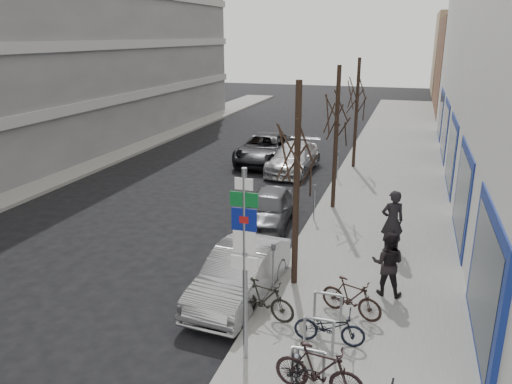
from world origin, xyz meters
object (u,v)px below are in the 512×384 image
Objects in this scene: parked_car_front at (240,274)px; bike_near_left at (297,370)px; tree_near at (298,138)px; meter_back at (338,163)px; parked_car_mid at (269,208)px; bike_mid_inner at (264,299)px; bike_rack at (319,332)px; parked_car_back at (294,158)px; meter_front at (273,262)px; tree_mid at (338,104)px; pedestrian_far at (388,263)px; highway_sign_pole at (245,255)px; tree_far at (358,87)px; lane_car at (265,149)px; bike_far_inner at (351,297)px; bike_near_right at (319,370)px; meter_mid at (314,198)px; bike_mid_curb at (330,324)px; pedestrian_near at (392,221)px.

bike_near_left is at bearing -51.25° from parked_car_front.
tree_near is at bearing 43.06° from parked_car_front.
meter_back reaches higher than parked_car_mid.
bike_mid_inner is 6.28m from parked_car_mid.
parked_car_back is at bearing 105.32° from bike_rack.
meter_front is at bearing 101.05° from bike_near_left.
tree_mid is 11.29m from bike_near_left.
highway_sign_pole is at bearing 57.69° from pedestrian_far.
bike_mid_inner is 0.94× the size of pedestrian_far.
tree_mid reaches higher than pedestrian_far.
tree_far is (0.00, 13.00, 0.00)m from tree_near.
tree_far reaches higher than highway_sign_pole.
bike_far_inner is at bearing -68.87° from lane_car.
tree_mid is 1.02× the size of lane_car.
bike_near_right is (1.44, -4.15, -3.43)m from tree_near.
tree_mid is 3.55m from meter_mid.
bike_far_inner is 2.87m from parked_car_front.
tree_near reaches higher than parked_car_mid.
meter_back is at bearing 84.84° from bike_near_left.
meter_mid is at bearing -90.00° from meter_back.
bike_mid_curb is at bearing -96.61° from bike_mid_inner.
bike_near_left is at bearing 75.88° from pedestrian_far.
pedestrian_near reaches higher than meter_mid.
highway_sign_pole is at bearing -93.26° from tree_near.
bike_mid_curb is 5.48m from pedestrian_near.
tree_near is at bearing -90.00° from tree_mid.
parked_car_back is at bearing 103.46° from tree_near.
parked_car_mid is at bearing -102.99° from meter_back.
bike_near_left is at bearing -137.31° from bike_mid_inner.
bike_near_left is 8.85m from parked_car_mid.
parked_car_front is (-1.20, -7.48, -3.42)m from tree_mid.
pedestrian_far is (1.03, 2.59, 0.39)m from bike_mid_curb.
meter_back is (-0.45, 4.00, -3.19)m from tree_mid.
tree_near reaches higher than bike_mid_curb.
meter_back is (-0.45, -2.50, -3.19)m from tree_far.
highway_sign_pole is at bearing -77.70° from lane_car.
meter_back is at bearing 13.87° from bike_near_right.
tree_near is 10.98m from meter_back.
highway_sign_pole is 10.15m from tree_mid.
tree_near reaches higher than highway_sign_pole.
lane_car is (-2.78, 8.92, 0.09)m from parked_car_mid.
bike_mid_inner is at bearing 38.31° from pedestrian_near.
tree_near is 1.33× the size of parked_car_front.
highway_sign_pole is 2.45× the size of pedestrian_far.
meter_mid is (0.00, 5.50, 0.00)m from meter_front.
meter_front is 5.50m from meter_mid.
parked_car_mid is at bearing -39.46° from pedestrian_near.
tree_near reaches higher than parked_car_front.
bike_rack is 7.71m from parked_car_mid.
highway_sign_pole is at bearing -77.52° from parked_car_back.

